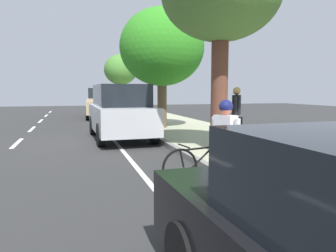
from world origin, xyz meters
TOP-DOWN VIEW (x-y plane):
  - ground at (0.00, 0.00)m, footprint 56.29×56.29m
  - sidewalk at (3.97, 0.00)m, footprint 3.74×35.18m
  - curb_edge at (2.02, 0.00)m, footprint 0.16×35.18m
  - lane_stripe_centre at (-2.69, 0.31)m, footprint 0.14×35.80m
  - lane_stripe_bike_edge at (0.55, 0.00)m, footprint 0.12×35.18m
  - parked_suv_silver_second at (0.83, 0.26)m, footprint 2.05×4.74m
  - parked_pickup_tan_mid at (1.00, 10.22)m, footprint 2.25×5.40m
  - bicycle_at_curb at (1.56, -5.93)m, footprint 1.75×0.46m
  - cyclist_with_backpack at (1.78, -6.37)m, footprint 0.51×0.57m
  - street_tree_far_end at (2.95, 2.21)m, footprint 3.66×3.66m
  - street_tree_corner at (2.95, 14.84)m, footprint 2.66×2.66m
  - pedestrian_on_phone at (4.11, -2.40)m, footprint 0.41×0.52m

SIDE VIEW (x-z plane):
  - ground at x=0.00m, z-range 0.00..0.00m
  - lane_stripe_centre at x=-2.69m, z-range 0.00..0.01m
  - lane_stripe_bike_edge at x=0.55m, z-range 0.00..0.01m
  - sidewalk at x=3.97m, z-range 0.00..0.15m
  - curb_edge at x=2.02m, z-range 0.00..0.15m
  - bicycle_at_curb at x=1.56m, z-range -0.01..0.77m
  - parked_pickup_tan_mid at x=1.00m, z-range -0.07..1.88m
  - cyclist_with_backpack at x=1.78m, z-range 0.17..1.79m
  - parked_suv_silver_second at x=0.83m, z-range 0.03..2.02m
  - pedestrian_on_phone at x=4.11m, z-range 0.27..2.00m
  - street_tree_corner at x=2.95m, z-range 1.14..5.68m
  - street_tree_far_end at x=2.95m, z-range 1.04..6.22m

